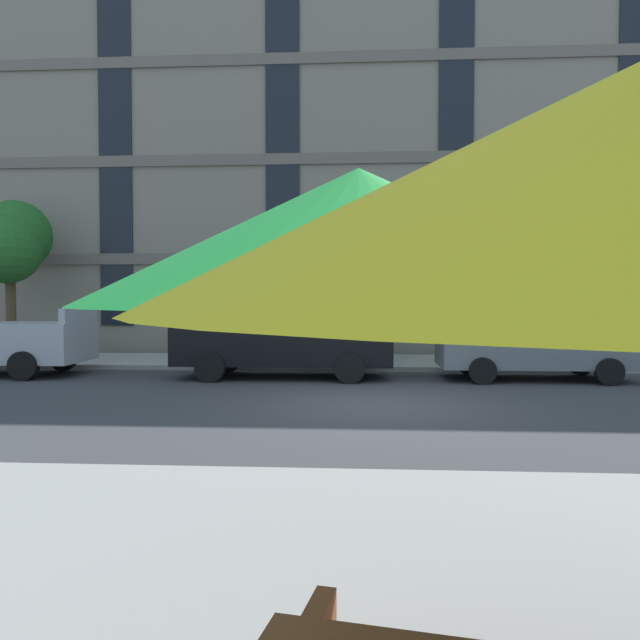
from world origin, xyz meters
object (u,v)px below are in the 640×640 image
at_px(street_tree_left, 11,243).
at_px(street_tree_middle, 356,266).
at_px(sedan_gray, 532,339).
at_px(pickup_black, 275,335).

xyz_separation_m(street_tree_left, street_tree_middle, (10.43, -0.40, -0.75)).
distance_m(sedan_gray, street_tree_left, 15.19).
bearing_deg(sedan_gray, street_tree_left, 166.85).
height_order(sedan_gray, street_tree_middle, street_tree_middle).
bearing_deg(pickup_black, street_tree_middle, 57.44).
distance_m(pickup_black, street_tree_left, 9.51).
relative_size(sedan_gray, street_tree_middle, 1.05).
height_order(sedan_gray, street_tree_left, street_tree_left).
bearing_deg(street_tree_middle, street_tree_left, 177.78).
height_order(pickup_black, street_tree_middle, street_tree_middle).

